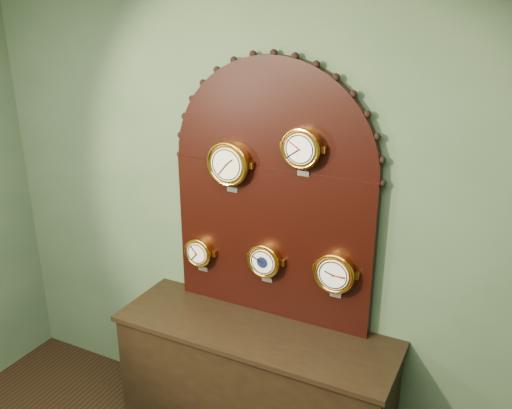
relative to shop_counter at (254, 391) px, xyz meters
The scene contains 8 objects.
wall_back 1.04m from the shop_counter, 90.00° to the left, with size 4.00×4.00×0.00m, color #425A3D.
shop_counter is the anchor object (origin of this frame).
display_board 1.25m from the shop_counter, 90.00° to the left, with size 1.26×0.06×1.53m.
roman_clock 1.37m from the shop_counter, 146.99° to the left, with size 0.26×0.08×0.31m.
arabic_clock 1.50m from the shop_counter, 38.26° to the left, with size 0.22×0.08×0.27m.
hygrometer 0.89m from the shop_counter, 161.14° to the left, with size 0.18×0.08×0.23m.
barometer 0.81m from the shop_counter, 94.18° to the left, with size 0.20×0.08×0.26m.
tide_clock 0.92m from the shop_counter, 20.58° to the left, with size 0.23×0.08×0.28m.
Camera 1 is at (1.21, -0.16, 2.58)m, focal length 38.44 mm.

